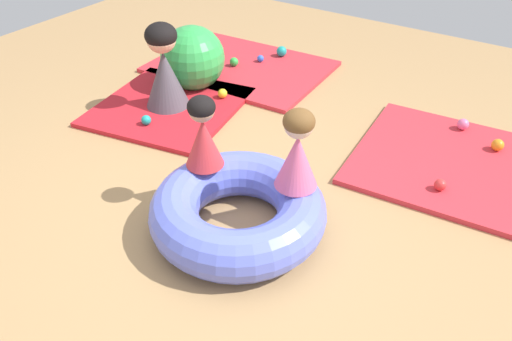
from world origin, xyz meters
The scene contains 17 objects.
ground_plane centered at (0.00, 0.00, 0.00)m, with size 8.00×8.00×0.00m, color tan.
gym_mat_center_rear centered at (0.98, 1.40, 0.02)m, with size 1.20×1.28×0.04m, color red.
gym_mat_near_left centered at (-1.20, 1.94, 0.02)m, with size 1.67×1.20×0.04m, color red.
gym_mat_far_left centered at (-1.25, 0.92, 0.02)m, with size 1.14×1.19×0.04m, color red.
inflatable_cushion centered at (0.15, -0.03, 0.15)m, with size 1.08×1.08×0.30m, color #6070E5.
child_in_pink centered at (0.40, 0.22, 0.55)m, with size 0.37×0.37×0.51m.
child_in_red centered at (-0.18, 0.09, 0.53)m, with size 0.33×0.33×0.48m.
adult_seated centered at (-1.25, 0.92, 0.39)m, with size 0.52×0.52×0.72m.
play_ball_teal centered at (-0.97, 2.36, 0.09)m, with size 0.10×0.10×0.10m, color teal.
play_ball_yellow centered at (-0.93, 1.28, 0.08)m, with size 0.08×0.08×0.08m, color yellow.
play_ball_orange centered at (1.29, 1.73, 0.09)m, with size 0.09×0.09×0.09m, color orange.
play_ball_blue centered at (-1.08, 2.12, 0.07)m, with size 0.07×0.07×0.07m, color blue.
play_ball_pink centered at (0.99, 1.90, 0.09)m, with size 0.09×0.09×0.09m, color pink.
play_ball_green centered at (-1.24, 1.89, 0.08)m, with size 0.09×0.09×0.09m, color green.
play_ball_red centered at (1.08, 1.01, 0.08)m, with size 0.08×0.08×0.08m, color red.
play_ball_teal_second centered at (-1.17, 0.56, 0.08)m, with size 0.08×0.08×0.08m, color teal.
exercise_ball_large centered at (-1.32, 1.36, 0.29)m, with size 0.58×0.58×0.58m, color green.
Camera 1 is at (1.55, -1.96, 2.16)m, focal length 35.89 mm.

